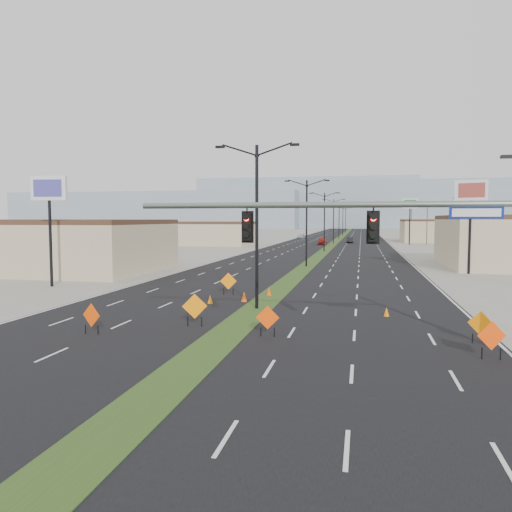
% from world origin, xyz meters
% --- Properties ---
extents(ground, '(600.00, 600.00, 0.00)m').
position_xyz_m(ground, '(0.00, 0.00, 0.00)').
color(ground, gray).
rests_on(ground, ground).
extents(road_surface, '(25.00, 400.00, 0.02)m').
position_xyz_m(road_surface, '(0.00, 100.00, 0.00)').
color(road_surface, black).
rests_on(road_surface, ground).
extents(median_strip, '(2.00, 400.00, 0.04)m').
position_xyz_m(median_strip, '(0.00, 100.00, 0.00)').
color(median_strip, '#2E4217').
rests_on(median_strip, ground).
extents(building_sw_far, '(30.00, 14.00, 4.50)m').
position_xyz_m(building_sw_far, '(-32.00, 85.00, 2.25)').
color(building_sw_far, '#C3B28B').
rests_on(building_sw_far, ground).
extents(building_se_far, '(44.00, 16.00, 5.00)m').
position_xyz_m(building_se_far, '(38.00, 110.00, 2.50)').
color(building_se_far, '#C3B28B').
rests_on(building_se_far, ground).
extents(mesa_west, '(180.00, 50.00, 22.00)m').
position_xyz_m(mesa_west, '(-120.00, 280.00, 11.00)').
color(mesa_west, gray).
rests_on(mesa_west, ground).
extents(mesa_center, '(220.00, 50.00, 28.00)m').
position_xyz_m(mesa_center, '(40.00, 300.00, 14.00)').
color(mesa_center, gray).
rests_on(mesa_center, ground).
extents(mesa_backdrop, '(140.00, 50.00, 32.00)m').
position_xyz_m(mesa_backdrop, '(-30.00, 320.00, 16.00)').
color(mesa_backdrop, gray).
rests_on(mesa_backdrop, ground).
extents(signal_mast, '(16.30, 0.60, 8.00)m').
position_xyz_m(signal_mast, '(8.56, 2.00, 4.79)').
color(signal_mast, slate).
rests_on(signal_mast, ground).
extents(streetlight_0, '(5.15, 0.24, 10.02)m').
position_xyz_m(streetlight_0, '(0.00, 12.00, 5.42)').
color(streetlight_0, black).
rests_on(streetlight_0, ground).
extents(streetlight_1, '(5.15, 0.24, 10.02)m').
position_xyz_m(streetlight_1, '(0.00, 40.00, 5.42)').
color(streetlight_1, black).
rests_on(streetlight_1, ground).
extents(streetlight_2, '(5.15, 0.24, 10.02)m').
position_xyz_m(streetlight_2, '(0.00, 68.00, 5.42)').
color(streetlight_2, black).
rests_on(streetlight_2, ground).
extents(streetlight_3, '(5.15, 0.24, 10.02)m').
position_xyz_m(streetlight_3, '(0.00, 96.00, 5.42)').
color(streetlight_3, black).
rests_on(streetlight_3, ground).
extents(streetlight_4, '(5.15, 0.24, 10.02)m').
position_xyz_m(streetlight_4, '(0.00, 124.00, 5.42)').
color(streetlight_4, black).
rests_on(streetlight_4, ground).
extents(streetlight_5, '(5.15, 0.24, 10.02)m').
position_xyz_m(streetlight_5, '(0.00, 152.00, 5.42)').
color(streetlight_5, black).
rests_on(streetlight_5, ground).
extents(streetlight_6, '(5.15, 0.24, 10.02)m').
position_xyz_m(streetlight_6, '(0.00, 180.00, 5.42)').
color(streetlight_6, black).
rests_on(streetlight_6, ground).
extents(utility_pole_1, '(1.60, 0.20, 9.00)m').
position_xyz_m(utility_pole_1, '(20.00, 60.00, 4.67)').
color(utility_pole_1, '#4C3823').
rests_on(utility_pole_1, ground).
extents(utility_pole_2, '(1.60, 0.20, 9.00)m').
position_xyz_m(utility_pole_2, '(20.00, 95.00, 4.67)').
color(utility_pole_2, '#4C3823').
rests_on(utility_pole_2, ground).
extents(utility_pole_3, '(1.60, 0.20, 9.00)m').
position_xyz_m(utility_pole_3, '(20.00, 130.00, 4.67)').
color(utility_pole_3, '#4C3823').
rests_on(utility_pole_3, ground).
extents(car_left, '(2.29, 4.86, 1.60)m').
position_xyz_m(car_left, '(-2.06, 90.78, 0.80)').
color(car_left, maroon).
rests_on(car_left, ground).
extents(car_mid, '(1.46, 4.07, 1.33)m').
position_xyz_m(car_mid, '(3.59, 99.76, 0.67)').
color(car_mid, black).
rests_on(car_mid, ground).
extents(car_far, '(2.09, 4.67, 1.33)m').
position_xyz_m(car_far, '(-10.73, 124.64, 0.67)').
color(car_far, '#B7BBC2').
rests_on(car_far, ground).
extents(construction_sign_0, '(1.08, 0.41, 1.51)m').
position_xyz_m(construction_sign_0, '(-6.34, 3.64, 0.88)').
color(construction_sign_0, '#F04505').
rests_on(construction_sign_0, ground).
extents(construction_sign_1, '(1.22, 0.51, 1.72)m').
position_xyz_m(construction_sign_1, '(-2.08, 6.35, 1.01)').
color(construction_sign_1, orange).
rests_on(construction_sign_1, ground).
extents(construction_sign_2, '(1.22, 0.14, 1.63)m').
position_xyz_m(construction_sign_2, '(-3.22, 17.19, 0.96)').
color(construction_sign_2, orange).
rests_on(construction_sign_2, ground).
extents(construction_sign_3, '(1.11, 0.10, 1.47)m').
position_xyz_m(construction_sign_3, '(2.00, 4.97, 0.86)').
color(construction_sign_3, '#FF4405').
rests_on(construction_sign_3, ground).
extents(construction_sign_4, '(1.14, 0.34, 1.56)m').
position_xyz_m(construction_sign_4, '(11.33, 3.00, 0.91)').
color(construction_sign_4, '#FF3F05').
rests_on(construction_sign_4, ground).
extents(construction_sign_5, '(1.06, 0.41, 1.48)m').
position_xyz_m(construction_sign_5, '(11.50, 5.62, 0.86)').
color(construction_sign_5, orange).
rests_on(construction_sign_5, ground).
extents(cone_0, '(0.38, 0.38, 0.59)m').
position_xyz_m(cone_0, '(-3.39, 13.25, 0.29)').
color(cone_0, orange).
rests_on(cone_0, ground).
extents(cone_1, '(0.49, 0.49, 0.68)m').
position_xyz_m(cone_1, '(-0.20, 17.20, 0.34)').
color(cone_1, '#DB4904').
rests_on(cone_1, ground).
extents(cone_2, '(0.32, 0.32, 0.54)m').
position_xyz_m(cone_2, '(7.72, 11.19, 0.27)').
color(cone_2, orange).
rests_on(cone_2, ground).
extents(cone_3, '(0.42, 0.42, 0.68)m').
position_xyz_m(cone_3, '(-1.39, 14.45, 0.34)').
color(cone_3, '#F94A05').
rests_on(cone_3, ground).
extents(pole_sign_west, '(2.97, 0.73, 9.03)m').
position_xyz_m(pole_sign_west, '(-18.67, 18.61, 7.34)').
color(pole_sign_west, black).
rests_on(pole_sign_west, ground).
extents(pole_sign_east_near, '(3.06, 1.19, 9.46)m').
position_xyz_m(pole_sign_east_near, '(16.96, 35.94, 7.72)').
color(pole_sign_east_near, black).
rests_on(pole_sign_east_near, ground).
extents(pole_sign_east_far, '(3.23, 1.26, 10.01)m').
position_xyz_m(pole_sign_east_far, '(16.40, 94.73, 8.20)').
color(pole_sign_east_far, black).
rests_on(pole_sign_east_far, ground).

